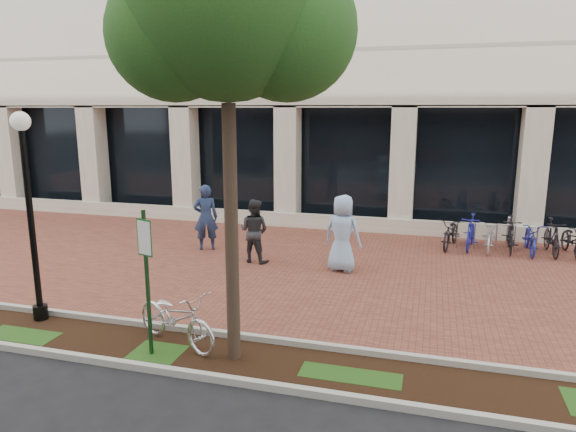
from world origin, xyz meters
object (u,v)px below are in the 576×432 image
(lamppost, at_px, (29,206))
(pedestrian_mid, at_px, (254,231))
(bollard, at_px, (508,230))
(pedestrian_right, at_px, (343,233))
(pedestrian_left, at_px, (206,217))
(bike_rack_cluster, at_px, (510,236))
(locked_bicycle, at_px, (176,317))
(parking_sign, at_px, (146,265))
(street_tree, at_px, (230,11))

(lamppost, relative_size, pedestrian_mid, 2.34)
(bollard, bearing_deg, pedestrian_right, -138.40)
(pedestrian_left, bearing_deg, pedestrian_mid, 131.39)
(pedestrian_mid, height_order, bike_rack_cluster, pedestrian_mid)
(pedestrian_right, xyz_separation_m, bollard, (4.50, 3.99, -0.54))
(locked_bicycle, bearing_deg, lamppost, 108.21)
(bike_rack_cluster, bearing_deg, lamppost, -133.58)
(lamppost, bearing_deg, pedestrian_left, 79.83)
(bollard, xyz_separation_m, bike_rack_cluster, (-0.06, -0.89, 0.03))
(locked_bicycle, relative_size, pedestrian_left, 1.01)
(parking_sign, bearing_deg, pedestrian_left, 125.46)
(pedestrian_mid, height_order, bollard, pedestrian_mid)
(lamppost, relative_size, bollard, 4.55)
(bollard, bearing_deg, locked_bicycle, -126.15)
(pedestrian_right, xyz_separation_m, bike_rack_cluster, (4.44, 3.10, -0.51))
(parking_sign, height_order, pedestrian_right, parking_sign)
(locked_bicycle, xyz_separation_m, bollard, (6.59, 9.02, -0.06))
(lamppost, xyz_separation_m, street_tree, (4.36, -0.43, 3.23))
(pedestrian_right, height_order, bike_rack_cluster, pedestrian_right)
(lamppost, bearing_deg, street_tree, -5.61)
(parking_sign, xyz_separation_m, pedestrian_mid, (-0.10, 5.62, -0.73))
(bollard, bearing_deg, pedestrian_mid, -150.92)
(pedestrian_right, bearing_deg, bike_rack_cluster, -132.37)
(parking_sign, relative_size, bollard, 2.82)
(pedestrian_left, distance_m, pedestrian_mid, 1.96)
(lamppost, xyz_separation_m, locked_bicycle, (3.16, -0.28, -1.79))
(bollard, bearing_deg, lamppost, -138.13)
(locked_bicycle, height_order, bollard, locked_bicycle)
(pedestrian_mid, bearing_deg, pedestrian_right, -174.48)
(street_tree, bearing_deg, bike_rack_cluster, 57.22)
(street_tree, relative_size, bollard, 8.09)
(lamppost, distance_m, pedestrian_left, 5.91)
(parking_sign, height_order, street_tree, street_tree)
(locked_bicycle, xyz_separation_m, pedestrian_left, (-2.14, 5.95, 0.46))
(bike_rack_cluster, bearing_deg, locked_bicycle, -121.37)
(lamppost, xyz_separation_m, bike_rack_cluster, (9.69, 7.85, -1.82))
(pedestrian_left, bearing_deg, parking_sign, 81.68)
(street_tree, xyz_separation_m, bollard, (5.39, 9.17, -5.08))
(locked_bicycle, relative_size, bike_rack_cluster, 0.47)
(lamppost, height_order, locked_bicycle, lamppost)
(street_tree, xyz_separation_m, pedestrian_left, (-3.34, 6.09, -4.56))
(street_tree, xyz_separation_m, pedestrian_right, (0.89, 5.17, -4.54))
(bollard, bearing_deg, bike_rack_cluster, -93.58)
(street_tree, distance_m, pedestrian_left, 8.31)
(street_tree, height_order, locked_bicycle, street_tree)
(parking_sign, xyz_separation_m, pedestrian_left, (-1.89, 6.42, -0.62))
(pedestrian_mid, bearing_deg, locked_bicycle, 102.48)
(pedestrian_right, bearing_deg, locked_bicycle, 80.07)
(parking_sign, xyz_separation_m, bollard, (6.84, 9.49, -1.14))
(pedestrian_right, bearing_deg, street_tree, 92.90)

